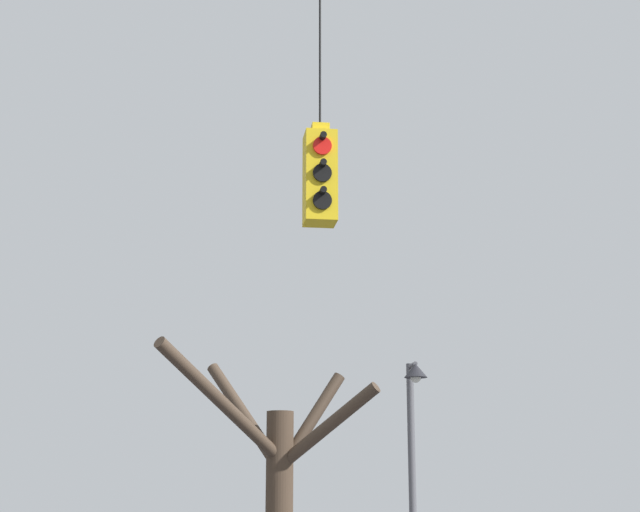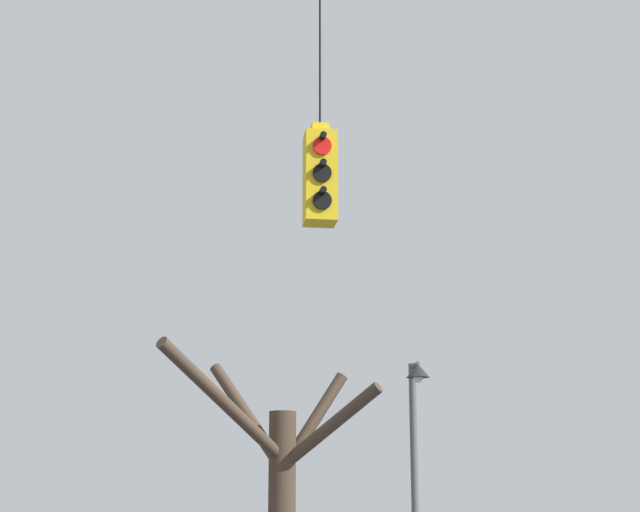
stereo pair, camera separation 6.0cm
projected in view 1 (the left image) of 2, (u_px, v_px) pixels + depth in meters
The scene contains 3 objects.
traffic_light_near_left_pole at pixel (320, 175), 10.49m from camera, with size 0.34×0.46×3.29m.
street_lamp at pixel (414, 452), 15.75m from camera, with size 0.38×0.66×4.46m.
bare_tree at pixel (276, 484), 16.95m from camera, with size 3.86×3.41×4.76m.
Camera 1 is at (-0.99, -10.09, 2.30)m, focal length 55.00 mm.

